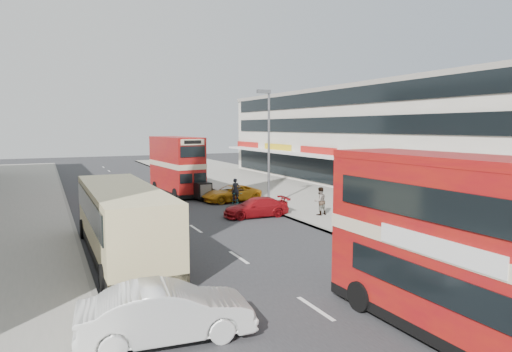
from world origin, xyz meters
TOP-DOWN VIEW (x-y plane):
  - ground at (0.00, 0.00)m, footprint 160.00×160.00m
  - road_surface at (0.00, 20.00)m, footprint 12.00×90.00m
  - pavement_right at (12.00, 20.00)m, footprint 12.00×90.00m
  - kerb_left at (-6.10, 20.00)m, footprint 0.20×90.00m
  - kerb_right at (6.10, 20.00)m, footprint 0.20×90.00m
  - commercial_row at (19.95, 22.00)m, footprint 9.90×46.20m
  - street_lamp at (6.52, 18.00)m, footprint 1.00×0.20m
  - bus_main at (2.30, -1.11)m, footprint 2.51×8.60m
  - bus_second at (2.51, 26.79)m, footprint 2.94×8.50m
  - coach at (-4.46, 10.43)m, footprint 2.84×10.75m
  - car_left_front at (-4.65, 2.00)m, footprint 4.73×2.11m
  - car_right_a at (4.44, 15.54)m, footprint 4.25×1.95m
  - car_right_b at (5.24, 21.51)m, footprint 4.60×2.36m
  - car_right_c at (5.47, 34.41)m, footprint 4.54×2.31m
  - pedestrian_near at (7.99, 13.71)m, footprint 0.69×0.50m
  - cyclist at (4.86, 19.78)m, footprint 0.84×1.90m

SIDE VIEW (x-z plane):
  - ground at x=0.00m, z-range 0.00..0.00m
  - road_surface at x=0.00m, z-range 0.00..0.01m
  - pavement_right at x=12.00m, z-range 0.00..0.15m
  - kerb_left at x=-6.10m, z-range -0.01..0.15m
  - kerb_right at x=6.10m, z-range -0.01..0.15m
  - car_right_a at x=4.44m, z-range 0.00..1.20m
  - car_right_b at x=5.24m, z-range 0.00..1.24m
  - cyclist at x=4.86m, z-range -0.33..1.62m
  - car_right_c at x=5.47m, z-range 0.00..1.48m
  - car_left_front at x=-4.65m, z-range 0.00..1.51m
  - pedestrian_near at x=7.99m, z-range 0.15..1.92m
  - coach at x=-4.46m, z-range 0.26..3.10m
  - bus_second at x=2.51m, z-range 0.12..4.77m
  - bus_main at x=2.30m, z-range 0.13..4.85m
  - commercial_row at x=19.95m, z-range 0.05..9.35m
  - street_lamp at x=6.52m, z-range 0.72..8.85m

